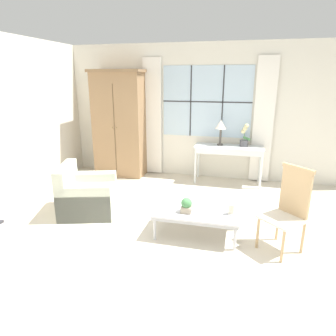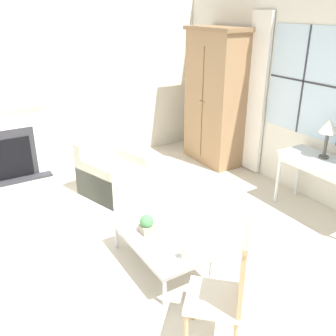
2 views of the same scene
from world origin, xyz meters
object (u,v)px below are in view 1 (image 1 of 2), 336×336
object	(u,v)px
potted_orchid	(244,137)
console_table	(229,150)
side_chair_wooden	(289,206)
coffee_table	(197,213)
armoire	(119,124)
table_lamp	(221,125)
pillar_candle	(231,210)
potted_plant_small	(186,205)
armchair_upholstered	(87,196)

from	to	relation	value
potted_orchid	console_table	bearing A→B (deg)	-165.60
potted_orchid	side_chair_wooden	world-z (taller)	potted_orchid
side_chair_wooden	coffee_table	bearing A→B (deg)	176.99
armoire	side_chair_wooden	world-z (taller)	armoire
table_lamp	pillar_candle	distance (m)	2.54
console_table	potted_plant_small	world-z (taller)	console_table
armoire	table_lamp	size ratio (longest dim) A/B	4.28
potted_orchid	coffee_table	world-z (taller)	potted_orchid
console_table	side_chair_wooden	xyz separation A→B (m)	(0.87, -2.39, -0.10)
side_chair_wooden	coffee_table	world-z (taller)	side_chair_wooden
armoire	console_table	distance (m)	2.41
table_lamp	armchair_upholstered	size ratio (longest dim) A/B	0.50
armoire	table_lamp	distance (m)	2.18
table_lamp	coffee_table	distance (m)	2.54
pillar_candle	side_chair_wooden	bearing A→B (deg)	-4.95
potted_plant_small	console_table	bearing A→B (deg)	80.15
table_lamp	armchair_upholstered	distance (m)	2.99
armchair_upholstered	side_chair_wooden	xyz separation A→B (m)	(3.00, -0.37, 0.31)
armoire	armchair_upholstered	size ratio (longest dim) A/B	2.16
armchair_upholstered	coffee_table	distance (m)	1.87
console_table	table_lamp	size ratio (longest dim) A/B	2.59
side_chair_wooden	potted_plant_small	world-z (taller)	side_chair_wooden
table_lamp	coffee_table	bearing A→B (deg)	-92.30
pillar_candle	potted_orchid	bearing A→B (deg)	87.20
coffee_table	pillar_candle	distance (m)	0.47
armoire	pillar_candle	world-z (taller)	armoire
coffee_table	potted_plant_small	world-z (taller)	potted_plant_small
potted_plant_small	pillar_candle	xyz separation A→B (m)	(0.59, 0.08, -0.04)
side_chair_wooden	armoire	bearing A→B (deg)	143.61
coffee_table	armoire	bearing A→B (deg)	131.90
side_chair_wooden	coffee_table	xyz separation A→B (m)	(-1.15, 0.06, -0.26)
table_lamp	pillar_candle	world-z (taller)	table_lamp
potted_orchid	coffee_table	bearing A→B (deg)	-103.40
potted_plant_small	side_chair_wooden	bearing A→B (deg)	1.07
console_table	coffee_table	world-z (taller)	console_table
side_chair_wooden	table_lamp	bearing A→B (deg)	113.24
side_chair_wooden	pillar_candle	size ratio (longest dim) A/B	7.14
coffee_table	armchair_upholstered	bearing A→B (deg)	170.50
armoire	coffee_table	distance (m)	3.22
coffee_table	table_lamp	bearing A→B (deg)	87.70
armoire	potted_plant_small	bearing A→B (deg)	-51.00
console_table	pillar_candle	bearing A→B (deg)	-85.82
armoire	coffee_table	world-z (taller)	armoire
console_table	side_chair_wooden	distance (m)	2.54
armchair_upholstered	side_chair_wooden	size ratio (longest dim) A/B	0.97
console_table	potted_orchid	xyz separation A→B (m)	(0.29, 0.07, 0.27)
table_lamp	armchair_upholstered	bearing A→B (deg)	-132.95
armoire	coffee_table	xyz separation A→B (m)	(2.08, -2.32, -0.82)
side_chair_wooden	coffee_table	distance (m)	1.18
potted_plant_small	pillar_candle	size ratio (longest dim) A/B	1.37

